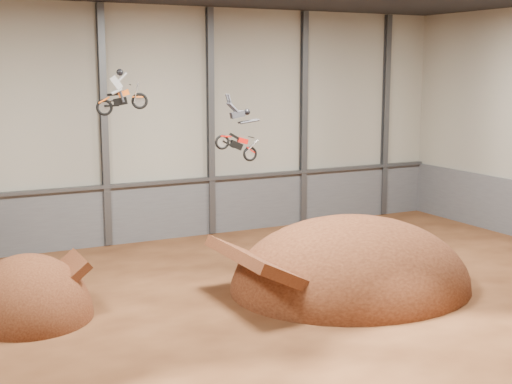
# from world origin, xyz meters

# --- Properties ---
(floor) EXTENTS (40.00, 40.00, 0.00)m
(floor) POSITION_xyz_m (0.00, 0.00, 0.00)
(floor) COLOR #432312
(floor) RESTS_ON ground
(back_wall) EXTENTS (40.00, 0.10, 14.00)m
(back_wall) POSITION_xyz_m (0.00, 15.00, 7.00)
(back_wall) COLOR #A19E8F
(back_wall) RESTS_ON ground
(lower_band_back) EXTENTS (39.80, 0.18, 3.50)m
(lower_band_back) POSITION_xyz_m (0.00, 14.90, 1.75)
(lower_band_back) COLOR #5B5D63
(lower_band_back) RESTS_ON ground
(steel_rail) EXTENTS (39.80, 0.35, 0.20)m
(steel_rail) POSITION_xyz_m (0.00, 14.75, 3.55)
(steel_rail) COLOR #47494F
(steel_rail) RESTS_ON lower_band_back
(steel_column_2) EXTENTS (0.40, 0.36, 13.90)m
(steel_column_2) POSITION_xyz_m (-3.33, 14.80, 7.00)
(steel_column_2) COLOR #47494F
(steel_column_2) RESTS_ON ground
(steel_column_3) EXTENTS (0.40, 0.36, 13.90)m
(steel_column_3) POSITION_xyz_m (3.33, 14.80, 7.00)
(steel_column_3) COLOR #47494F
(steel_column_3) RESTS_ON ground
(steel_column_4) EXTENTS (0.40, 0.36, 13.90)m
(steel_column_4) POSITION_xyz_m (10.00, 14.80, 7.00)
(steel_column_4) COLOR #47494F
(steel_column_4) RESTS_ON ground
(steel_column_5) EXTENTS (0.40, 0.36, 13.90)m
(steel_column_5) POSITION_xyz_m (16.67, 14.80, 7.00)
(steel_column_5) COLOR #47494F
(steel_column_5) RESTS_ON ground
(takeoff_ramp) EXTENTS (5.28, 6.09, 5.28)m
(takeoff_ramp) POSITION_xyz_m (-9.63, 4.35, 0.00)
(takeoff_ramp) COLOR #401D10
(takeoff_ramp) RESTS_ON ground
(landing_ramp) EXTENTS (11.81, 10.45, 6.81)m
(landing_ramp) POSITION_xyz_m (4.80, 1.53, 0.00)
(landing_ramp) COLOR #401D10
(landing_ramp) RESTS_ON ground
(fmx_rider_a) EXTENTS (2.85, 1.56, 2.52)m
(fmx_rider_a) POSITION_xyz_m (-4.56, 6.68, 9.41)
(fmx_rider_a) COLOR orange
(fmx_rider_b) EXTENTS (3.78, 1.20, 3.50)m
(fmx_rider_b) POSITION_xyz_m (0.07, 4.60, 7.57)
(fmx_rider_b) COLOR red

